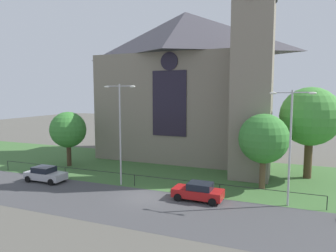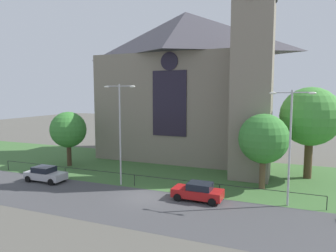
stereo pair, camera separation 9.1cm
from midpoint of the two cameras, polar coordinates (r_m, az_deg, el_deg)
The scene contains 12 objects.
ground at distance 36.01m, azimuth 2.42°, elevation -8.24°, with size 160.00×160.00×0.00m, color #56544C.
road_asphalt at distance 25.49m, azimuth -6.75°, elevation -14.44°, with size 120.00×8.00×0.01m, color #424244.
grass_verge at distance 34.19m, azimuth 1.31°, elevation -9.02°, with size 120.00×20.00×0.01m, color #3D6633.
church_building at distance 42.17m, azimuth 3.88°, elevation 7.94°, with size 23.20×16.20×26.00m.
iron_railing at distance 29.95m, azimuth -6.39°, elevation -9.32°, with size 33.33×0.07×1.13m.
tree_left_near at distance 39.28m, azimuth -18.27°, elevation -0.69°, with size 4.39×4.39×6.71m.
tree_right_near at distance 29.68m, azimuth 17.38°, elevation -2.30°, with size 4.64×4.64×7.08m.
tree_right_far at distance 34.92m, azimuth 25.01°, elevation 1.56°, with size 6.12×6.12×9.61m.
streetlamp_near at distance 29.62m, azimuth -9.06°, elevation 0.56°, with size 3.37×0.26×9.83m.
streetlamp_far at distance 25.57m, azimuth 21.90°, elevation -1.44°, with size 3.37×0.26×9.21m.
parked_car_silver at distance 33.81m, azimuth -22.08°, elevation -8.36°, with size 4.20×2.03×1.51m.
parked_car_red at distance 26.23m, azimuth 5.62°, elevation -12.11°, with size 4.23×2.07×1.51m.
Camera 1 is at (11.35, -22.98, 8.95)m, focal length 32.53 mm.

